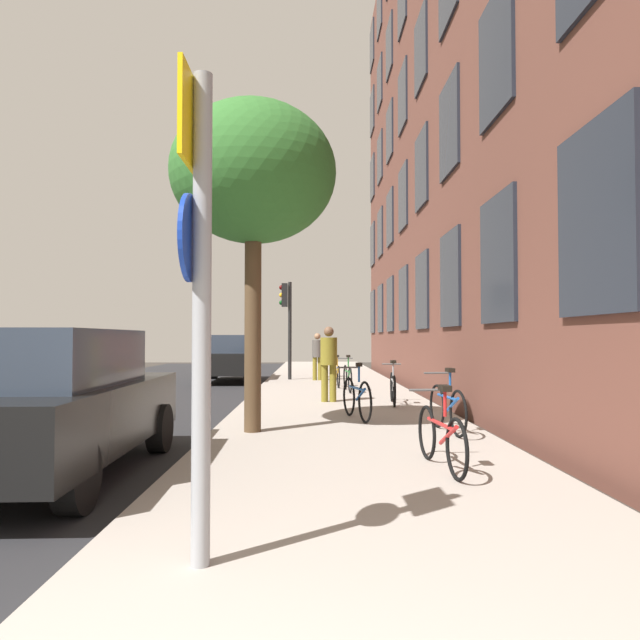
# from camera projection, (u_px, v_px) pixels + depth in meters

# --- Properties ---
(ground_plane) EXTENTS (41.80, 41.80, 0.00)m
(ground_plane) POSITION_uv_depth(u_px,v_px,m) (202.00, 395.00, 15.66)
(ground_plane) COLOR #332D28
(road_asphalt) EXTENTS (7.00, 38.00, 0.01)m
(road_asphalt) POSITION_uv_depth(u_px,v_px,m) (123.00, 395.00, 15.64)
(road_asphalt) COLOR #232326
(road_asphalt) RESTS_ON ground
(sidewalk) EXTENTS (4.20, 38.00, 0.12)m
(sidewalk) POSITION_uv_depth(u_px,v_px,m) (333.00, 393.00, 15.71)
(sidewalk) COLOR #9E9389
(sidewalk) RESTS_ON ground
(building_facade) EXTENTS (0.56, 27.00, 17.03)m
(building_facade) POSITION_uv_depth(u_px,v_px,m) (431.00, 73.00, 15.50)
(building_facade) COLOR brown
(building_facade) RESTS_ON ground
(sign_post) EXTENTS (0.15, 0.60, 3.11)m
(sign_post) POSITION_uv_depth(u_px,v_px,m) (198.00, 273.00, 3.71)
(sign_post) COLOR gray
(sign_post) RESTS_ON sidewalk
(traffic_light) EXTENTS (0.43, 0.24, 3.33)m
(traffic_light) POSITION_uv_depth(u_px,v_px,m) (287.00, 312.00, 20.01)
(traffic_light) COLOR black
(traffic_light) RESTS_ON sidewalk
(tree_near) EXTENTS (2.54, 2.54, 5.03)m
(tree_near) POSITION_uv_depth(u_px,v_px,m) (253.00, 175.00, 8.97)
(tree_near) COLOR #4C3823
(tree_near) RESTS_ON sidewalk
(bicycle_0) EXTENTS (0.42, 1.66, 0.92)m
(bicycle_0) POSITION_uv_depth(u_px,v_px,m) (441.00, 436.00, 6.32)
(bicycle_0) COLOR black
(bicycle_0) RESTS_ON sidewalk
(bicycle_1) EXTENTS (0.42, 1.63, 0.97)m
(bicycle_1) POSITION_uv_depth(u_px,v_px,m) (447.00, 407.00, 8.79)
(bicycle_1) COLOR black
(bicycle_1) RESTS_ON sidewalk
(bicycle_2) EXTENTS (0.51, 1.63, 0.99)m
(bicycle_2) POSITION_uv_depth(u_px,v_px,m) (357.00, 397.00, 10.19)
(bicycle_2) COLOR black
(bicycle_2) RESTS_ON sidewalk
(bicycle_3) EXTENTS (0.42, 1.72, 0.94)m
(bicycle_3) POSITION_uv_depth(u_px,v_px,m) (393.00, 387.00, 12.49)
(bicycle_3) COLOR black
(bicycle_3) RESTS_ON sidewalk
(bicycle_4) EXTENTS (0.42, 1.77, 0.96)m
(bicycle_4) POSITION_uv_depth(u_px,v_px,m) (348.00, 377.00, 15.56)
(bicycle_4) COLOR black
(bicycle_4) RESTS_ON sidewalk
(bicycle_5) EXTENTS (0.42, 1.71, 0.92)m
(bicycle_5) POSITION_uv_depth(u_px,v_px,m) (337.00, 374.00, 17.07)
(bicycle_5) COLOR black
(bicycle_5) RESTS_ON sidewalk
(pedestrian_0) EXTENTS (0.52, 0.52, 1.67)m
(pedestrian_0) POSITION_uv_depth(u_px,v_px,m) (329.00, 359.00, 13.01)
(pedestrian_0) COLOR olive
(pedestrian_0) RESTS_ON sidewalk
(pedestrian_1) EXTENTS (0.45, 0.45, 1.57)m
(pedestrian_1) POSITION_uv_depth(u_px,v_px,m) (317.00, 353.00, 19.61)
(pedestrian_1) COLOR olive
(pedestrian_1) RESTS_ON sidewalk
(car_0) EXTENTS (1.97, 4.36, 1.62)m
(car_0) POSITION_uv_depth(u_px,v_px,m) (47.00, 402.00, 6.39)
(car_0) COLOR black
(car_0) RESTS_ON road_asphalt
(car_1) EXTENTS (1.78, 4.31, 1.62)m
(car_1) POSITION_uv_depth(u_px,v_px,m) (230.00, 358.00, 20.42)
(car_1) COLOR black
(car_1) RESTS_ON road_asphalt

